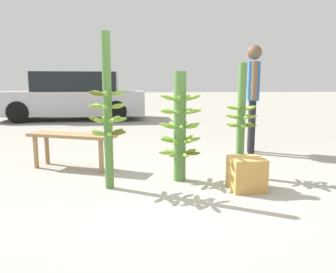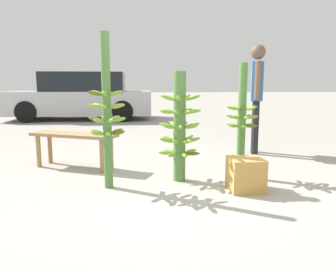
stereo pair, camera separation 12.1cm
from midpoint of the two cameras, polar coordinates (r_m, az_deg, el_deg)
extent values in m
plane|color=#9E998E|center=(3.44, 0.84, -9.73)|extent=(80.00, 80.00, 0.00)
cylinder|color=#4C7A38|center=(3.49, -11.45, 4.13)|extent=(0.09, 0.09, 1.64)
ellipsoid|color=#75A333|center=(3.59, -11.31, 7.46)|extent=(0.05, 0.17, 0.07)
ellipsoid|color=#75A333|center=(3.55, -13.12, 7.38)|extent=(0.16, 0.13, 0.07)
ellipsoid|color=#545914|center=(3.43, -13.43, 7.31)|extent=(0.17, 0.12, 0.07)
ellipsoid|color=#75A333|center=(3.35, -11.81, 7.33)|extent=(0.05, 0.17, 0.07)
ellipsoid|color=#75A333|center=(3.40, -9.92, 7.41)|extent=(0.16, 0.13, 0.07)
ellipsoid|color=#545914|center=(3.52, -9.72, 7.47)|extent=(0.17, 0.12, 0.07)
ellipsoid|color=#75A333|center=(3.52, -9.59, 5.30)|extent=(0.17, 0.10, 0.06)
ellipsoid|color=#75A333|center=(3.60, -11.08, 5.34)|extent=(0.06, 0.17, 0.06)
ellipsoid|color=#75A333|center=(3.56, -12.95, 5.24)|extent=(0.16, 0.13, 0.06)
ellipsoid|color=#75A333|center=(3.44, -13.42, 5.10)|extent=(0.17, 0.10, 0.06)
ellipsoid|color=#75A333|center=(3.36, -11.91, 5.06)|extent=(0.06, 0.17, 0.06)
ellipsoid|color=#75A333|center=(3.40, -9.95, 5.16)|extent=(0.16, 0.13, 0.06)
ellipsoid|color=#75A333|center=(3.41, -12.79, 2.70)|extent=(0.14, 0.16, 0.07)
ellipsoid|color=#75A333|center=(3.38, -10.80, 2.71)|extent=(0.10, 0.17, 0.07)
ellipsoid|color=#75A333|center=(3.47, -9.46, 2.91)|extent=(0.17, 0.07, 0.07)
ellipsoid|color=#75A333|center=(3.58, -10.10, 3.09)|extent=(0.14, 0.16, 0.07)
ellipsoid|color=#545914|center=(3.61, -11.98, 3.08)|extent=(0.10, 0.17, 0.07)
ellipsoid|color=#545914|center=(3.52, -13.33, 2.88)|extent=(0.17, 0.07, 0.07)
ellipsoid|color=#75A333|center=(3.44, -12.98, 0.45)|extent=(0.16, 0.14, 0.08)
ellipsoid|color=#75A333|center=(3.39, -11.15, 0.38)|extent=(0.07, 0.17, 0.08)
ellipsoid|color=#545914|center=(3.46, -9.52, 0.61)|extent=(0.17, 0.10, 0.08)
ellipsoid|color=#545914|center=(3.58, -9.76, 0.88)|extent=(0.16, 0.14, 0.08)
ellipsoid|color=#75A333|center=(3.63, -11.51, 0.94)|extent=(0.07, 0.17, 0.08)
ellipsoid|color=#75A333|center=(3.56, -13.10, 0.74)|extent=(0.17, 0.10, 0.08)
cylinder|color=#4C7A38|center=(3.73, 1.15, 1.65)|extent=(0.14, 0.14, 1.25)
ellipsoid|color=#75A333|center=(3.60, 2.95, 6.71)|extent=(0.15, 0.17, 0.09)
ellipsoid|color=#75A333|center=(3.72, 3.48, 6.79)|extent=(0.18, 0.05, 0.09)
ellipsoid|color=#75A333|center=(3.83, 2.30, 6.87)|extent=(0.15, 0.17, 0.09)
ellipsoid|color=#75A333|center=(3.84, 0.33, 6.88)|extent=(0.09, 0.19, 0.09)
ellipsoid|color=#75A333|center=(3.75, -1.06, 6.82)|extent=(0.18, 0.12, 0.09)
ellipsoid|color=#75A333|center=(3.61, -0.82, 6.74)|extent=(0.18, 0.12, 0.09)
ellipsoid|color=#75A333|center=(3.55, 1.00, 6.69)|extent=(0.08, 0.19, 0.09)
ellipsoid|color=#75A333|center=(3.83, 2.55, 4.56)|extent=(0.16, 0.16, 0.07)
ellipsoid|color=#75A333|center=(3.86, 0.59, 4.60)|extent=(0.06, 0.19, 0.07)
ellipsoid|color=#75A333|center=(3.77, -0.98, 4.50)|extent=(0.18, 0.13, 0.07)
ellipsoid|color=#75A333|center=(3.64, -1.00, 4.33)|extent=(0.19, 0.10, 0.07)
ellipsoid|color=#75A333|center=(3.56, 0.67, 4.22)|extent=(0.10, 0.19, 0.07)
ellipsoid|color=#75A333|center=(3.59, 2.74, 4.26)|extent=(0.13, 0.18, 0.07)
ellipsoid|color=#75A333|center=(3.72, 3.54, 4.41)|extent=(0.19, 0.06, 0.07)
ellipsoid|color=#75A333|center=(3.75, -1.16, 1.97)|extent=(0.19, 0.09, 0.08)
ellipsoid|color=#75A333|center=(3.62, -0.61, 1.72)|extent=(0.17, 0.14, 0.08)
ellipsoid|color=#75A333|center=(3.57, 1.35, 1.62)|extent=(0.05, 0.19, 0.08)
ellipsoid|color=#75A333|center=(3.64, 3.15, 1.75)|extent=(0.17, 0.15, 0.08)
ellipsoid|color=#75A333|center=(3.77, 3.37, 2.00)|extent=(0.19, 0.07, 0.08)
ellipsoid|color=#75A333|center=(3.87, 1.97, 2.19)|extent=(0.13, 0.18, 0.08)
ellipsoid|color=#75A333|center=(3.86, 0.01, 2.18)|extent=(0.11, 0.19, 0.08)
ellipsoid|color=#545914|center=(3.90, 0.78, -0.17)|extent=(0.05, 0.18, 0.09)
ellipsoid|color=#75A333|center=(3.82, -0.84, -0.34)|extent=(0.17, 0.15, 0.09)
ellipsoid|color=#75A333|center=(3.70, -1.03, -0.68)|extent=(0.19, 0.09, 0.09)
ellipsoid|color=#75A333|center=(3.61, 0.47, -0.93)|extent=(0.11, 0.19, 0.09)
ellipsoid|color=#75A333|center=(3.63, 2.52, -0.87)|extent=(0.12, 0.18, 0.09)
ellipsoid|color=#75A333|center=(3.74, 3.46, -0.57)|extent=(0.19, 0.08, 0.09)
ellipsoid|color=#75A333|center=(3.86, 2.65, -0.26)|extent=(0.17, 0.15, 0.09)
ellipsoid|color=#75A333|center=(3.64, 2.04, -3.29)|extent=(0.09, 0.19, 0.06)
ellipsoid|color=#545914|center=(3.74, 3.40, -2.96)|extent=(0.18, 0.11, 0.06)
ellipsoid|color=#75A333|center=(3.87, 3.02, -2.55)|extent=(0.18, 0.12, 0.06)
ellipsoid|color=#75A333|center=(3.93, 1.29, -2.35)|extent=(0.08, 0.19, 0.06)
ellipsoid|color=#75A333|center=(3.88, -0.54, -2.49)|extent=(0.15, 0.17, 0.06)
ellipsoid|color=#75A333|center=(3.76, -1.19, -2.88)|extent=(0.18, 0.05, 0.06)
ellipsoid|color=#75A333|center=(3.65, -0.06, -3.25)|extent=(0.14, 0.17, 0.06)
cylinder|color=#4C7A38|center=(3.96, 11.75, 2.65)|extent=(0.10, 0.10, 1.35)
ellipsoid|color=#75A333|center=(4.06, 12.04, 5.02)|extent=(0.10, 0.15, 0.07)
ellipsoid|color=#75A333|center=(4.02, 10.53, 5.03)|extent=(0.11, 0.14, 0.07)
ellipsoid|color=#75A333|center=(3.91, 10.28, 4.92)|extent=(0.15, 0.05, 0.07)
ellipsoid|color=#545914|center=(3.84, 11.60, 4.80)|extent=(0.10, 0.15, 0.07)
ellipsoid|color=#75A333|center=(3.88, 13.16, 4.80)|extent=(0.11, 0.14, 0.07)
ellipsoid|color=#75A333|center=(3.99, 13.34, 4.91)|extent=(0.15, 0.05, 0.07)
ellipsoid|color=#75A333|center=(3.86, 12.53, 3.24)|extent=(0.06, 0.15, 0.07)
ellipsoid|color=#75A333|center=(3.95, 13.43, 3.35)|extent=(0.15, 0.09, 0.07)
ellipsoid|color=#75A333|center=(4.05, 12.68, 3.52)|extent=(0.14, 0.12, 0.07)
ellipsoid|color=#75A333|center=(4.06, 11.06, 3.58)|extent=(0.06, 0.15, 0.07)
ellipsoid|color=#75A333|center=(3.97, 10.13, 3.48)|extent=(0.15, 0.09, 0.07)
ellipsoid|color=#75A333|center=(3.86, 10.83, 3.31)|extent=(0.14, 0.12, 0.07)
ellipsoid|color=#75A333|center=(3.86, 12.15, 1.74)|extent=(0.05, 0.15, 0.05)
ellipsoid|color=#545914|center=(3.94, 13.34, 1.85)|extent=(0.14, 0.11, 0.05)
ellipsoid|color=#75A333|center=(4.05, 12.90, 2.06)|extent=(0.15, 0.10, 0.05)
ellipsoid|color=#75A333|center=(4.08, 11.34, 2.16)|extent=(0.05, 0.15, 0.05)
ellipsoid|color=#75A333|center=(4.00, 10.14, 2.06)|extent=(0.14, 0.11, 0.05)
ellipsoid|color=#75A333|center=(3.89, 10.51, 1.85)|extent=(0.15, 0.10, 0.05)
cylinder|color=black|center=(5.55, 13.68, 1.78)|extent=(0.13, 0.13, 0.85)
cylinder|color=black|center=(5.38, 13.77, 1.55)|extent=(0.13, 0.13, 0.85)
cube|color=#3372B2|center=(5.42, 14.02, 9.29)|extent=(0.28, 0.42, 0.60)
cylinder|color=brown|center=(5.66, 13.88, 9.43)|extent=(0.11, 0.11, 0.57)
cylinder|color=brown|center=(5.18, 14.18, 9.46)|extent=(0.11, 0.11, 0.57)
sphere|color=brown|center=(5.44, 14.21, 14.03)|extent=(0.23, 0.23, 0.23)
cube|color=#99754C|center=(4.49, -17.17, 0.22)|extent=(1.21, 0.76, 0.04)
cylinder|color=#99754C|center=(4.90, -21.00, -2.03)|extent=(0.06, 0.06, 0.43)
cylinder|color=#99754C|center=(4.38, -10.91, -2.85)|extent=(0.06, 0.06, 0.43)
cylinder|color=#99754C|center=(4.72, -22.71, -2.54)|extent=(0.06, 0.06, 0.43)
cylinder|color=#99754C|center=(4.18, -12.37, -3.47)|extent=(0.06, 0.06, 0.43)
cube|color=#B7B7BC|center=(10.73, -16.63, 5.66)|extent=(4.44, 1.83, 0.71)
cube|color=black|center=(10.68, -15.84, 9.15)|extent=(2.45, 1.68, 0.58)
cylinder|color=black|center=(10.27, -24.94, 3.85)|extent=(0.63, 0.20, 0.63)
cylinder|color=black|center=(11.85, -22.50, 4.61)|extent=(0.63, 0.20, 0.63)
cylinder|color=black|center=(9.77, -9.39, 4.35)|extent=(0.63, 0.20, 0.63)
cylinder|color=black|center=(11.43, -9.04, 5.04)|extent=(0.63, 0.20, 0.63)
cube|color=#C69347|center=(3.57, 12.54, -6.33)|extent=(0.34, 0.34, 0.34)
camera|label=1|loc=(0.06, -90.90, -0.15)|focal=35.00mm
camera|label=2|loc=(0.06, 89.10, 0.15)|focal=35.00mm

